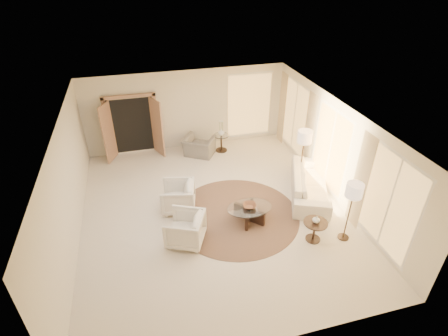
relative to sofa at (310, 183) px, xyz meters
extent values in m
cube|color=#F3E4CF|center=(-2.90, -0.06, -0.38)|extent=(7.00, 8.00, 0.02)
cube|color=white|center=(-2.90, -0.06, 2.43)|extent=(7.00, 8.00, 0.02)
cube|color=silver|center=(-2.90, 3.94, 1.03)|extent=(7.00, 0.04, 2.80)
cube|color=silver|center=(-2.90, -4.06, 1.03)|extent=(7.00, 0.04, 2.80)
cube|color=silver|center=(-6.40, -0.06, 1.03)|extent=(0.04, 8.00, 2.80)
cube|color=silver|center=(0.60, -0.06, 1.03)|extent=(0.04, 8.00, 2.80)
cube|color=tan|center=(-4.80, 3.83, 0.71)|extent=(1.80, 0.12, 2.16)
cube|color=tan|center=(-5.60, 3.56, 0.66)|extent=(0.35, 0.66, 2.00)
cube|color=tan|center=(-4.00, 3.56, 0.66)|extent=(0.35, 0.66, 2.00)
cylinder|color=#41291E|center=(-2.35, -0.39, -0.37)|extent=(4.47, 4.47, 0.01)
imported|color=white|center=(0.00, 0.00, 0.00)|extent=(1.93, 2.75, 0.75)
imported|color=white|center=(-3.81, 0.29, 0.07)|extent=(0.98, 1.03, 0.90)
imported|color=white|center=(-3.84, -1.04, 0.07)|extent=(1.08, 1.11, 0.88)
imported|color=gray|center=(-2.65, 3.15, 0.07)|extent=(1.20, 1.09, 0.88)
cube|color=black|center=(-2.08, -0.68, -0.17)|extent=(0.68, 0.72, 0.40)
cube|color=black|center=(-2.08, -0.68, -0.17)|extent=(0.48, 0.84, 0.40)
cylinder|color=white|center=(-2.08, -0.68, 0.06)|extent=(1.36, 1.36, 0.02)
cylinder|color=black|center=(-0.77, -1.79, -0.36)|extent=(0.37, 0.37, 0.03)
cylinder|color=black|center=(-0.77, -1.79, -0.10)|extent=(0.05, 0.05, 0.52)
cylinder|color=black|center=(-0.77, -1.79, 0.17)|extent=(0.59, 0.59, 0.03)
cylinder|color=#2F241D|center=(-1.83, 3.24, -0.36)|extent=(0.41, 0.41, 0.03)
cylinder|color=#2F241D|center=(-1.83, 3.24, -0.07)|extent=(0.06, 0.06, 0.59)
cylinder|color=white|center=(-1.83, 3.24, 0.23)|extent=(0.54, 0.54, 0.03)
cylinder|color=#2F241D|center=(0.00, 0.66, -0.36)|extent=(0.30, 0.30, 0.03)
cylinder|color=#2F241D|center=(0.00, 0.66, 0.37)|extent=(0.03, 0.03, 1.49)
cylinder|color=beige|center=(0.00, 0.66, 1.20)|extent=(0.43, 0.43, 0.36)
cylinder|color=#2F241D|center=(0.00, -1.93, -0.36)|extent=(0.28, 0.28, 0.03)
cylinder|color=#2F241D|center=(0.00, -1.93, 0.32)|extent=(0.03, 0.03, 1.38)
cylinder|color=beige|center=(0.00, -1.93, 1.09)|extent=(0.39, 0.39, 0.34)
imported|color=brown|center=(-2.08, -0.68, 0.11)|extent=(0.41, 0.41, 0.09)
imported|color=white|center=(-0.77, -1.79, 0.27)|extent=(0.19, 0.19, 0.19)
imported|color=white|center=(-1.83, 3.24, 0.36)|extent=(0.27, 0.27, 0.24)
camera|label=1|loc=(-4.57, -7.47, 5.75)|focal=28.00mm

